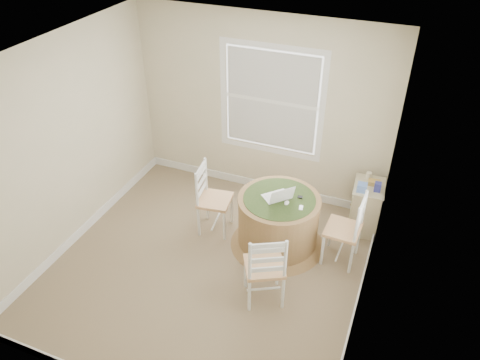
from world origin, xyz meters
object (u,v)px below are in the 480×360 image
at_px(chair_right, 343,229).
at_px(chair_left, 215,200).
at_px(laptop, 278,196).
at_px(corner_chest, 366,207).
at_px(round_table, 278,220).
at_px(chair_near, 265,266).

bearing_deg(chair_right, chair_left, -86.21).
relative_size(chair_left, laptop, 2.27).
bearing_deg(laptop, chair_right, 135.94).
height_order(laptop, corner_chest, laptop).
distance_m(round_table, chair_near, 0.92).
height_order(chair_near, chair_right, same).
bearing_deg(laptop, chair_near, 53.55).
height_order(chair_left, laptop, chair_left).
bearing_deg(chair_left, corner_chest, -75.21).
bearing_deg(chair_near, laptop, -108.14).
bearing_deg(round_table, chair_near, -90.58).
distance_m(chair_near, laptop, 0.95).
height_order(chair_near, laptop, chair_near).
relative_size(round_table, laptop, 2.85).
height_order(round_table, chair_right, chair_right).
xyz_separation_m(round_table, chair_near, (0.14, -0.90, 0.08)).
distance_m(chair_right, corner_chest, 0.75).
distance_m(round_table, chair_left, 0.86).
bearing_deg(laptop, chair_left, -45.48).
bearing_deg(corner_chest, chair_left, -161.61).
xyz_separation_m(chair_near, laptop, (-0.16, 0.90, 0.28)).
xyz_separation_m(chair_right, corner_chest, (0.17, 0.72, -0.13)).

